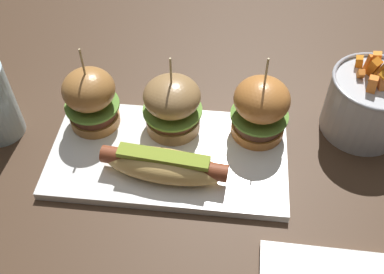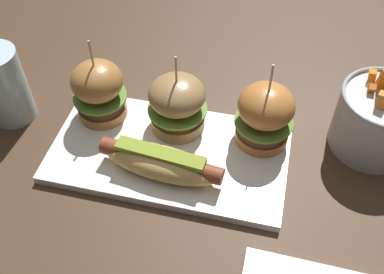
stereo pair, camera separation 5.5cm
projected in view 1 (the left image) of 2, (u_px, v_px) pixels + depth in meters
The scene contains 7 objects.
ground_plane at pixel (169, 158), 0.70m from camera, with size 3.00×3.00×0.00m, color #422D1E.
platter_main at pixel (169, 155), 0.70m from camera, with size 0.36×0.19×0.01m, color white.
hot_dog at pixel (166, 165), 0.65m from camera, with size 0.19×0.07×0.05m.
slider_left at pixel (91, 98), 0.70m from camera, with size 0.09×0.09×0.15m.
slider_center at pixel (172, 105), 0.69m from camera, with size 0.09×0.09×0.14m.
slider_right at pixel (261, 108), 0.68m from camera, with size 0.09×0.09×0.15m.
fries_bucket at pixel (368, 103), 0.71m from camera, with size 0.13×0.13×0.14m.
Camera 1 is at (0.08, -0.43, 0.55)m, focal length 42.18 mm.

